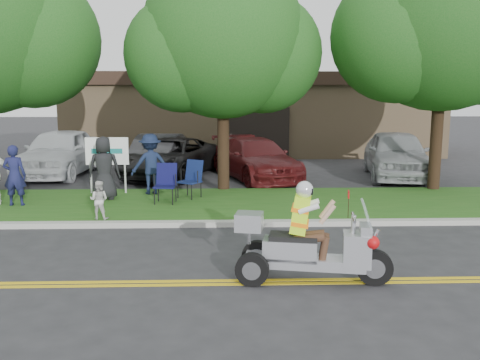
{
  "coord_description": "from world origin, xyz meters",
  "views": [
    {
      "loc": [
        0.52,
        -8.27,
        3.0
      ],
      "look_at": [
        0.85,
        2.0,
        1.25
      ],
      "focal_mm": 38.0,
      "sensor_mm": 36.0,
      "label": 1
    }
  ],
  "objects_px": {
    "parked_car_far_left": "(60,152)",
    "parked_car_right": "(256,159)",
    "trike_scooter": "(305,247)",
    "lawn_chair_a": "(192,176)",
    "parked_car_far_right": "(396,154)",
    "spectator_adult_left": "(15,175)",
    "lawn_chair_b": "(166,181)",
    "parked_car_left": "(157,154)",
    "parked_car_mid": "(171,158)"
  },
  "relations": [
    {
      "from": "parked_car_far_left",
      "to": "parked_car_right",
      "type": "distance_m",
      "value": 7.26
    },
    {
      "from": "trike_scooter",
      "to": "lawn_chair_a",
      "type": "xyz_separation_m",
      "value": [
        -2.21,
        6.38,
        0.12
      ]
    },
    {
      "from": "trike_scooter",
      "to": "parked_car_far_right",
      "type": "distance_m",
      "value": 11.25
    },
    {
      "from": "spectator_adult_left",
      "to": "parked_car_far_left",
      "type": "xyz_separation_m",
      "value": [
        -0.6,
        5.61,
        -0.03
      ]
    },
    {
      "from": "trike_scooter",
      "to": "lawn_chair_b",
      "type": "distance_m",
      "value": 6.37
    },
    {
      "from": "lawn_chair_b",
      "to": "parked_car_left",
      "type": "bearing_deg",
      "value": 105.67
    },
    {
      "from": "lawn_chair_a",
      "to": "parked_car_far_right",
      "type": "relative_size",
      "value": 0.21
    },
    {
      "from": "lawn_chair_b",
      "to": "parked_car_mid",
      "type": "relative_size",
      "value": 0.21
    },
    {
      "from": "lawn_chair_b",
      "to": "parked_car_mid",
      "type": "xyz_separation_m",
      "value": [
        -0.38,
        4.95,
        0.01
      ]
    },
    {
      "from": "lawn_chair_a",
      "to": "lawn_chair_b",
      "type": "relative_size",
      "value": 1.0
    },
    {
      "from": "trike_scooter",
      "to": "parked_car_far_right",
      "type": "height_order",
      "value": "parked_car_far_right"
    },
    {
      "from": "lawn_chair_b",
      "to": "parked_car_left",
      "type": "height_order",
      "value": "parked_car_left"
    },
    {
      "from": "lawn_chair_a",
      "to": "parked_car_right",
      "type": "distance_m",
      "value": 4.23
    },
    {
      "from": "parked_car_left",
      "to": "parked_car_far_right",
      "type": "distance_m",
      "value": 8.8
    },
    {
      "from": "parked_car_mid",
      "to": "parked_car_far_right",
      "type": "bearing_deg",
      "value": 15.17
    },
    {
      "from": "trike_scooter",
      "to": "parked_car_far_left",
      "type": "xyz_separation_m",
      "value": [
        -7.37,
        11.04,
        0.3
      ]
    },
    {
      "from": "parked_car_far_left",
      "to": "parked_car_right",
      "type": "xyz_separation_m",
      "value": [
        7.2,
        -0.95,
        -0.16
      ]
    },
    {
      "from": "lawn_chair_a",
      "to": "parked_car_left",
      "type": "xyz_separation_m",
      "value": [
        -1.61,
        4.96,
        0.05
      ]
    },
    {
      "from": "spectator_adult_left",
      "to": "parked_car_right",
      "type": "relative_size",
      "value": 0.32
    },
    {
      "from": "spectator_adult_left",
      "to": "parked_car_left",
      "type": "relative_size",
      "value": 0.36
    },
    {
      "from": "parked_car_mid",
      "to": "parked_car_far_right",
      "type": "relative_size",
      "value": 1.0
    },
    {
      "from": "lawn_chair_a",
      "to": "parked_car_mid",
      "type": "distance_m",
      "value": 4.38
    },
    {
      "from": "spectator_adult_left",
      "to": "parked_car_left",
      "type": "xyz_separation_m",
      "value": [
        2.95,
        5.92,
        -0.16
      ]
    },
    {
      "from": "parked_car_far_left",
      "to": "lawn_chair_a",
      "type": "bearing_deg",
      "value": -40.07
    },
    {
      "from": "lawn_chair_b",
      "to": "spectator_adult_left",
      "type": "distance_m",
      "value": 3.92
    },
    {
      "from": "lawn_chair_b",
      "to": "parked_car_far_left",
      "type": "bearing_deg",
      "value": 136.21
    },
    {
      "from": "lawn_chair_a",
      "to": "lawn_chair_b",
      "type": "bearing_deg",
      "value": -100.03
    },
    {
      "from": "spectator_adult_left",
      "to": "parked_car_right",
      "type": "bearing_deg",
      "value": -147.48
    },
    {
      "from": "spectator_adult_left",
      "to": "parked_car_left",
      "type": "bearing_deg",
      "value": -119.2
    },
    {
      "from": "trike_scooter",
      "to": "parked_car_left",
      "type": "height_order",
      "value": "trike_scooter"
    },
    {
      "from": "parked_car_far_left",
      "to": "spectator_adult_left",
      "type": "bearing_deg",
      "value": -81.89
    },
    {
      "from": "spectator_adult_left",
      "to": "parked_car_far_right",
      "type": "height_order",
      "value": "parked_car_far_right"
    },
    {
      "from": "trike_scooter",
      "to": "lawn_chair_b",
      "type": "relative_size",
      "value": 2.39
    },
    {
      "from": "parked_car_far_left",
      "to": "parked_car_left",
      "type": "relative_size",
      "value": 1.14
    },
    {
      "from": "spectator_adult_left",
      "to": "parked_car_mid",
      "type": "distance_m",
      "value": 6.29
    },
    {
      "from": "spectator_adult_left",
      "to": "parked_car_far_left",
      "type": "distance_m",
      "value": 5.64
    },
    {
      "from": "parked_car_left",
      "to": "parked_car_mid",
      "type": "bearing_deg",
      "value": -43.2
    },
    {
      "from": "trike_scooter",
      "to": "spectator_adult_left",
      "type": "xyz_separation_m",
      "value": [
        -6.77,
        5.43,
        0.33
      ]
    },
    {
      "from": "parked_car_far_left",
      "to": "parked_car_left",
      "type": "distance_m",
      "value": 3.57
    },
    {
      "from": "parked_car_far_left",
      "to": "parked_car_right",
      "type": "bearing_deg",
      "value": -5.53
    },
    {
      "from": "parked_car_far_left",
      "to": "parked_car_mid",
      "type": "xyz_separation_m",
      "value": [
        4.13,
        -0.4,
        -0.17
      ]
    },
    {
      "from": "lawn_chair_a",
      "to": "spectator_adult_left",
      "type": "xyz_separation_m",
      "value": [
        -4.56,
        -0.95,
        0.21
      ]
    },
    {
      "from": "spectator_adult_left",
      "to": "parked_car_mid",
      "type": "height_order",
      "value": "spectator_adult_left"
    },
    {
      "from": "parked_car_left",
      "to": "parked_car_right",
      "type": "bearing_deg",
      "value": -11.41
    },
    {
      "from": "parked_car_right",
      "to": "parked_car_far_right",
      "type": "xyz_separation_m",
      "value": [
        5.07,
        0.03,
        0.14
      ]
    },
    {
      "from": "lawn_chair_b",
      "to": "trike_scooter",
      "type": "bearing_deg",
      "value": -57.17
    },
    {
      "from": "parked_car_left",
      "to": "parked_car_right",
      "type": "distance_m",
      "value": 3.86
    },
    {
      "from": "spectator_adult_left",
      "to": "parked_car_far_left",
      "type": "height_order",
      "value": "parked_car_far_left"
    },
    {
      "from": "spectator_adult_left",
      "to": "parked_car_far_right",
      "type": "xyz_separation_m",
      "value": [
        11.66,
        4.69,
        -0.04
      ]
    },
    {
      "from": "lawn_chair_a",
      "to": "parked_car_far_left",
      "type": "bearing_deg",
      "value": 171.13
    }
  ]
}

